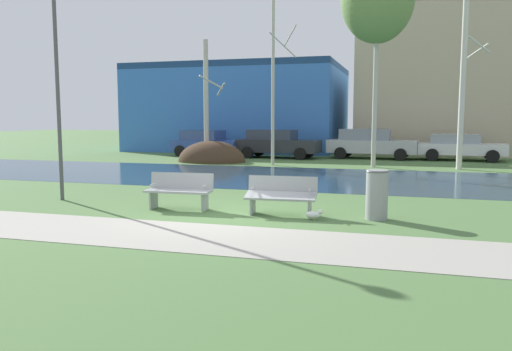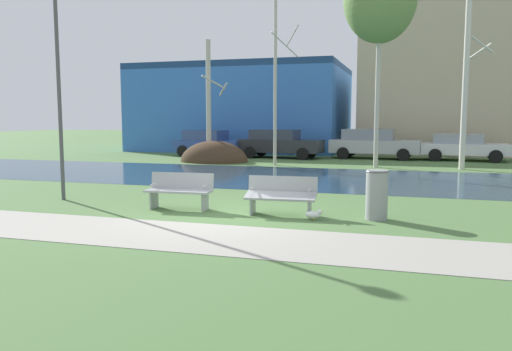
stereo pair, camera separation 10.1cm
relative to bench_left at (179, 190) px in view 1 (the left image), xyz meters
name	(u,v)px [view 1 (the left image)]	position (x,y,z in m)	size (l,w,h in m)	color
ground_plane	(305,171)	(1.27, 9.45, -0.47)	(120.00, 120.00, 0.00)	#4C703D
paved_path_strip	(184,236)	(1.27, -2.54, -0.47)	(60.00, 2.22, 0.01)	#9E998E
river_band	(294,177)	(1.27, 7.26, -0.47)	(80.00, 7.32, 0.01)	#284256
soil_mound	(212,162)	(-4.12, 12.63, -0.47)	(3.48, 2.53, 2.12)	#423021
bench_left	(179,190)	(0.00, 0.00, 0.00)	(1.63, 0.66, 0.87)	#9EA0A3
bench_right	(281,194)	(2.52, 0.00, 0.00)	(1.63, 0.66, 0.87)	#9EA0A3
trash_bin	(377,194)	(4.63, 0.10, 0.09)	(0.50, 0.50, 1.08)	gray
seagull	(314,214)	(3.35, -0.40, -0.34)	(0.40, 0.15, 0.25)	white
streetlamp	(56,58)	(-3.64, 0.41, 3.28)	(0.32, 0.32, 5.66)	#4C4C51
birch_far_left	(207,100)	(-4.47, 12.90, 2.60)	(1.22, 2.02, 6.07)	#BCB7A8
birch_left	(274,73)	(-0.71, 11.81, 3.76)	(1.20, 2.23, 8.32)	#BCB7A8
birch_center_left	(378,0)	(3.84, 12.08, 6.80)	(3.14, 3.14, 9.36)	#BCB7A8
birch_center	(464,72)	(7.45, 12.20, 3.64)	(1.13, 1.94, 8.13)	beige
parked_van_nearest_blue	(206,143)	(-5.83, 16.14, 0.31)	(4.14, 2.29, 1.50)	#2D4793
parked_sedan_second_dark	(277,143)	(-1.62, 16.07, 0.34)	(4.65, 2.22, 1.55)	#282B30
parked_hatch_third_silver	(370,143)	(3.38, 17.01, 0.36)	(4.84, 2.26, 1.60)	#B2B5BC
parked_wagon_fourth_white	(460,146)	(7.91, 17.10, 0.26)	(4.39, 2.38, 1.36)	silver
building_blue_store	(242,109)	(-5.91, 23.13, 2.38)	(13.70, 9.92, 5.71)	#3870C6
building_beige_block	(459,81)	(8.35, 24.15, 4.08)	(12.32, 9.62, 9.10)	#BCAD8E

